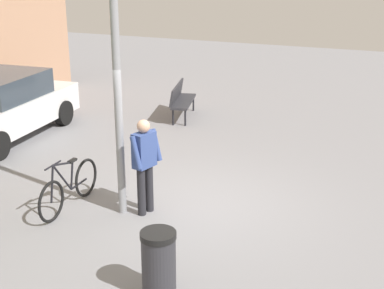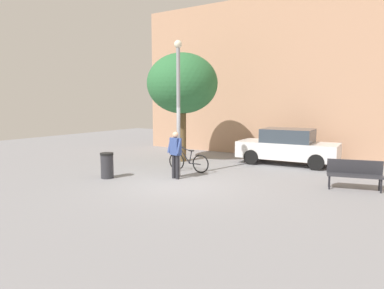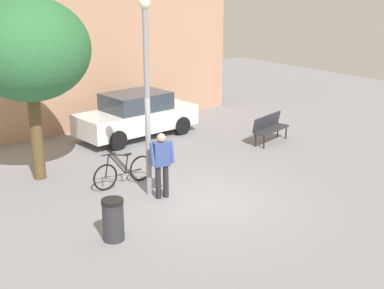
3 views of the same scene
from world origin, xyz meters
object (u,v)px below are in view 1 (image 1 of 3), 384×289
Objects in this scene: person_by_lamppost at (145,160)px; trash_bin at (159,264)px; parked_car_white at (3,106)px; bicycle_black at (69,188)px; park_bench at (181,98)px; lamppost at (116,50)px.

trash_bin is (-2.10, -1.26, -0.51)m from person_by_lamppost.
person_by_lamppost reaches higher than parked_car_white.
person_by_lamppost is 0.39× the size of parked_car_white.
bicycle_black is 0.42× the size of parked_car_white.
trash_bin is at bearing -158.46° from park_bench.
bicycle_black is at bearing 102.42° from lamppost.
park_bench is 0.92× the size of bicycle_black.
person_by_lamppost is 2.50m from trash_bin.
parked_car_white is (-3.16, 3.25, 0.23)m from park_bench.
park_bench is 4.54m from parked_car_white.
lamppost is 1.13× the size of parked_car_white.
bicycle_black is at bearing 104.50° from person_by_lamppost.
parked_car_white is at bearing 134.26° from park_bench.
person_by_lamppost is at bearing -75.50° from bicycle_black.
lamppost reaches higher than trash_bin.
person_by_lamppost is at bearing 30.92° from trash_bin.
trash_bin is (-7.65, -3.02, -0.09)m from park_bench.
lamppost reaches higher than person_by_lamppost.
parked_car_white is 4.72× the size of trash_bin.
person_by_lamppost reaches higher than trash_bin.
lamppost is at bearing 39.82° from trash_bin.
parked_car_white is at bearing 54.41° from trash_bin.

